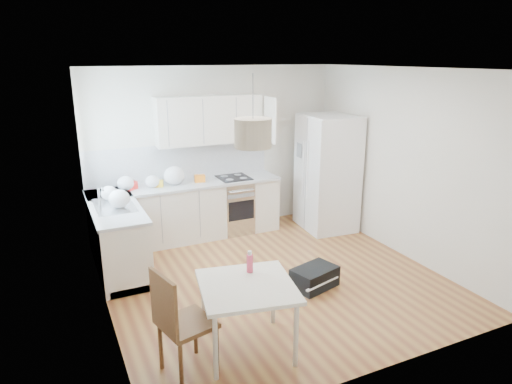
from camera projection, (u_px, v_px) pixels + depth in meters
floor at (272, 277)px, 6.10m from camera, size 4.20×4.20×0.00m
ceiling at (275, 69)px, 5.32m from camera, size 4.20×4.20×0.00m
wall_back at (215, 150)px, 7.53m from camera, size 4.20×0.00×4.20m
wall_left at (98, 202)px, 4.86m from camera, size 0.00×4.20×4.20m
wall_right at (403, 164)px, 6.57m from camera, size 0.00×4.20×4.20m
window_glassblock at (85, 146)px, 5.75m from camera, size 0.02×1.00×1.00m
cabinets_back at (188, 212)px, 7.29m from camera, size 3.00×0.60×0.88m
cabinets_left at (117, 238)px, 6.28m from camera, size 0.60×1.80×0.88m
counter_back at (187, 185)px, 7.16m from camera, size 3.02×0.64×0.04m
counter_left at (114, 206)px, 6.15m from camera, size 0.64×1.82×0.04m
backsplash_back at (181, 162)px, 7.32m from camera, size 3.00×0.01×0.58m
backsplash_left at (88, 186)px, 5.94m from camera, size 0.01×1.80×0.58m
upper_cabinets at (209, 120)px, 7.18m from camera, size 1.70×0.32×0.75m
range_oven at (234, 206)px, 7.62m from camera, size 0.50×0.61×0.88m
sink at (114, 206)px, 6.10m from camera, size 0.50×0.80×0.16m
refrigerator at (328, 173)px, 7.66m from camera, size 0.99×1.04×1.92m
dining_table at (247, 292)px, 4.44m from camera, size 1.06×1.06×0.71m
dining_chair at (187, 321)px, 4.15m from camera, size 0.54×0.54×1.06m
drink_bottle at (250, 262)px, 4.65m from camera, size 0.09×0.09×0.23m
gym_bag at (314, 277)px, 5.82m from camera, size 0.65×0.51×0.26m
pendant_lamp at (253, 133)px, 4.07m from camera, size 0.37×0.37×0.26m
grocery_bag_a at (125, 183)px, 6.75m from camera, size 0.25×0.21×0.22m
grocery_bag_b at (152, 181)px, 6.91m from camera, size 0.21×0.18×0.19m
grocery_bag_c at (174, 176)px, 7.05m from camera, size 0.32×0.27×0.29m
grocery_bag_d at (109, 193)px, 6.29m from camera, size 0.23×0.19×0.21m
grocery_bag_e at (119, 199)px, 5.98m from camera, size 0.27×0.23×0.25m
snack_orange at (200, 178)px, 7.23m from camera, size 0.18×0.13×0.11m
snack_yellow at (158, 184)px, 6.96m from camera, size 0.17×0.14×0.10m
snack_red at (131, 186)px, 6.82m from camera, size 0.20×0.18×0.12m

